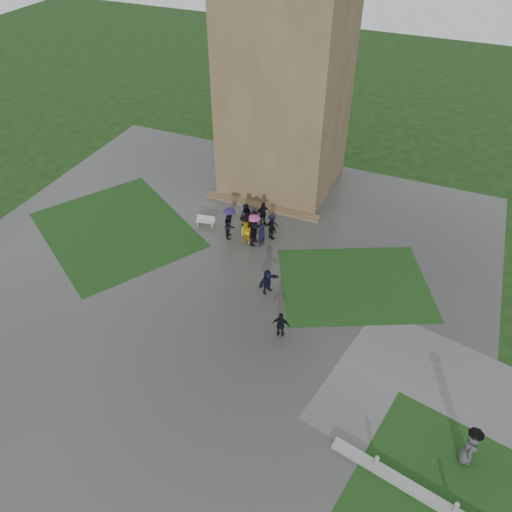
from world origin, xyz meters
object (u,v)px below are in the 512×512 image
at_px(bench, 206,221).
at_px(pedestrian_path, 471,446).
at_px(pedestrian_near, 281,325).
at_px(pedestrian_mid, 267,281).
at_px(tower, 287,68).

xyz_separation_m(bench, pedestrian_path, (18.67, -11.27, 0.73)).
relative_size(bench, pedestrian_path, 0.63).
bearing_deg(pedestrian_near, pedestrian_mid, -65.11).
bearing_deg(pedestrian_mid, pedestrian_path, -92.81).
distance_m(tower, pedestrian_path, 26.21).
relative_size(tower, bench, 12.93).
bearing_deg(tower, pedestrian_path, -50.71).
bearing_deg(bench, tower, 60.00).
bearing_deg(pedestrian_path, tower, 129.29).
bearing_deg(tower, pedestrian_near, -69.88).
xyz_separation_m(pedestrian_near, pedestrian_path, (10.08, -3.63, 0.28)).
distance_m(tower, bench, 12.13).
distance_m(bench, pedestrian_path, 21.82).
xyz_separation_m(tower, pedestrian_near, (5.76, -15.72, -8.14)).
xyz_separation_m(bench, pedestrian_mid, (6.61, -4.65, 0.43)).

